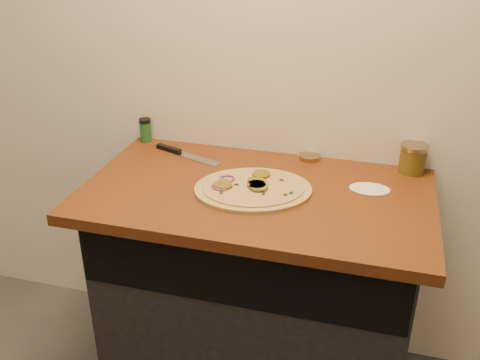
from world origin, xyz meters
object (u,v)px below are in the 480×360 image
(pizza, at_px, (252,188))
(salsa_jar, at_px, (413,158))
(chefs_knife, at_px, (182,153))
(spice_shaker, at_px, (145,130))

(pizza, distance_m, salsa_jar, 0.61)
(pizza, bearing_deg, salsa_jar, 29.92)
(chefs_knife, bearing_deg, pizza, -33.04)
(spice_shaker, bearing_deg, salsa_jar, -0.69)
(salsa_jar, bearing_deg, chefs_knife, -174.75)
(pizza, relative_size, chefs_knife, 1.63)
(chefs_knife, relative_size, salsa_jar, 2.79)
(chefs_knife, xyz_separation_m, spice_shaker, (-0.19, 0.09, 0.04))
(pizza, distance_m, spice_shaker, 0.63)
(pizza, height_order, salsa_jar, salsa_jar)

